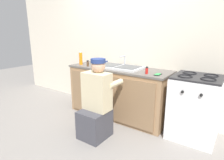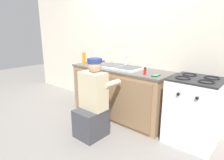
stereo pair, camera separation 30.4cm
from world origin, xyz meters
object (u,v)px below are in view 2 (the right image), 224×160
(plumber_person, at_px, (93,105))
(stove_range, at_px, (194,111))
(cell_phone, at_px, (156,76))
(spice_bottle_red, at_px, (145,71))
(soap_bottle_orange, at_px, (84,58))
(sink_double_basin, at_px, (120,67))
(spice_bottle_pepper, at_px, (90,63))

(plumber_person, bearing_deg, stove_range, 33.96)
(cell_phone, xyz_separation_m, spice_bottle_red, (-0.16, -0.02, 0.04))
(spice_bottle_red, height_order, soap_bottle_orange, soap_bottle_orange)
(sink_double_basin, distance_m, stove_range, 1.32)
(plumber_person, distance_m, spice_bottle_red, 0.88)
(stove_range, bearing_deg, sink_double_basin, 179.90)
(soap_bottle_orange, bearing_deg, spice_bottle_pepper, -15.05)
(sink_double_basin, distance_m, plumber_person, 0.88)
(sink_double_basin, xyz_separation_m, soap_bottle_orange, (-0.74, -0.14, 0.09))
(spice_bottle_red, bearing_deg, spice_bottle_pepper, -178.07)
(spice_bottle_pepper, bearing_deg, plumber_person, -41.21)
(cell_phone, bearing_deg, soap_bottle_orange, -179.92)
(stove_range, bearing_deg, plumber_person, -146.04)
(spice_bottle_pepper, relative_size, soap_bottle_orange, 0.42)
(plumber_person, relative_size, cell_phone, 7.89)
(soap_bottle_orange, bearing_deg, sink_double_basin, 10.74)
(sink_double_basin, bearing_deg, spice_bottle_pepper, -158.87)
(spice_bottle_pepper, distance_m, spice_bottle_red, 1.10)
(spice_bottle_red, xyz_separation_m, soap_bottle_orange, (-1.32, 0.02, 0.06))
(plumber_person, distance_m, cell_phone, 0.97)
(sink_double_basin, distance_m, soap_bottle_orange, 0.76)
(spice_bottle_pepper, distance_m, soap_bottle_orange, 0.24)
(spice_bottle_pepper, bearing_deg, soap_bottle_orange, 164.95)
(stove_range, distance_m, cell_phone, 0.67)
(stove_range, relative_size, spice_bottle_pepper, 8.53)
(stove_range, bearing_deg, spice_bottle_pepper, -173.59)
(plumber_person, bearing_deg, cell_phone, 44.96)
(cell_phone, distance_m, spice_bottle_red, 0.17)
(sink_double_basin, bearing_deg, soap_bottle_orange, -169.26)
(stove_range, xyz_separation_m, soap_bottle_orange, (-1.99, -0.14, 0.53))
(cell_phone, bearing_deg, spice_bottle_red, -171.17)
(sink_double_basin, height_order, soap_bottle_orange, soap_bottle_orange)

